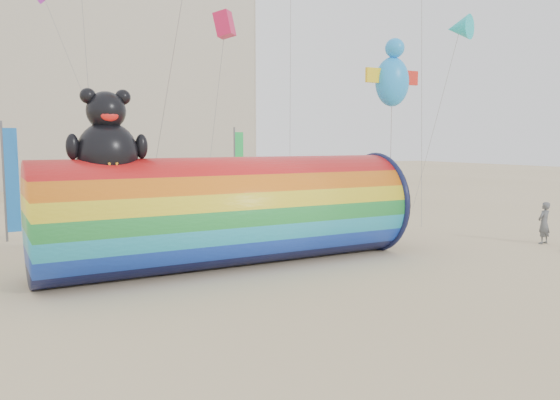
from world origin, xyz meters
TOP-DOWN VIEW (x-y plane):
  - ground at (0.00, 0.00)m, footprint 160.00×160.00m
  - windsock_assembly at (-0.55, 3.18)m, footprint 13.04×3.97m
  - kite_handler at (12.68, 0.44)m, footprint 0.69×0.49m
  - festival_banners at (-1.21, 14.13)m, footprint 13.62×4.91m

SIDE VIEW (x-z plane):
  - ground at x=0.00m, z-range 0.00..0.00m
  - kite_handler at x=12.68m, z-range 0.00..1.78m
  - windsock_assembly at x=-0.55m, z-range -1.01..5.00m
  - festival_banners at x=-1.21m, z-range 0.04..5.24m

